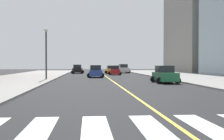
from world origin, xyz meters
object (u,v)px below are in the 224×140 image
Objects in this scene: car_yellow_third at (111,70)px; car_white_fourth at (123,69)px; car_black_nearest at (78,69)px; car_red_fifth at (115,70)px; car_green_sixth at (165,75)px; car_blue_second at (96,72)px; street_lamp at (46,49)px.

car_white_fourth is (3.26, 4.72, 0.14)m from car_yellow_third.
car_red_fifth is at bearing -46.59° from car_black_nearest.
car_white_fourth is 11.50m from car_red_fifth.
car_white_fourth is at bearing -90.11° from car_green_sixth.
car_black_nearest is 10.64m from car_white_fourth.
car_white_fourth is at bearing 73.35° from car_blue_second.
car_black_nearest reaches higher than car_green_sixth.
car_black_nearest is 1.08× the size of car_red_fifth.
car_red_fifth is at bearing -82.62° from car_green_sixth.
car_black_nearest is at bearing 83.24° from street_lamp.
car_yellow_third is at bearing -83.80° from car_green_sixth.
car_red_fifth is (-3.01, -11.10, -0.12)m from car_white_fourth.
car_yellow_third is 5.74m from car_white_fourth.
car_blue_second is at bearing 76.33° from car_yellow_third.
car_yellow_third is 0.84× the size of car_white_fourth.
car_white_fourth reaches higher than car_blue_second.
car_yellow_third is at bearing 52.49° from car_white_fourth.
car_green_sixth is at bearing 95.42° from car_yellow_third.
car_white_fourth is 0.72× the size of street_lamp.
car_black_nearest is 33.32m from car_green_sixth.
car_green_sixth is (3.53, -29.84, 0.08)m from car_yellow_third.
car_blue_second is 22.21m from car_white_fourth.
car_white_fourth is at bearing -103.01° from car_red_fifth.
street_lamp is at bearing 62.12° from car_white_fourth.
car_green_sixth is at bearing -69.76° from car_black_nearest.
car_white_fourth reaches higher than car_yellow_third.
car_black_nearest reaches higher than car_red_fifth.
car_blue_second is 10.74m from car_red_fifth.
car_black_nearest is 1.02× the size of car_blue_second.
car_blue_second is 0.66× the size of street_lamp.
car_black_nearest is at bearing -72.19° from car_green_sixth.
car_green_sixth is (3.27, -23.47, 0.06)m from car_red_fifth.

